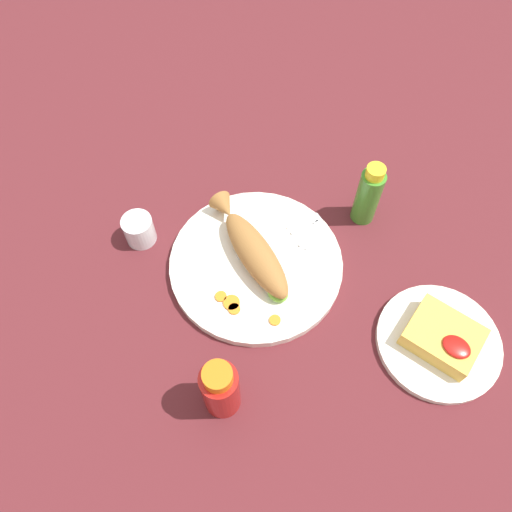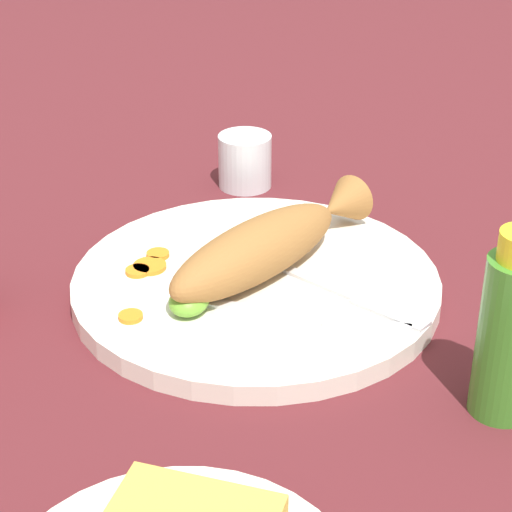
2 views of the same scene
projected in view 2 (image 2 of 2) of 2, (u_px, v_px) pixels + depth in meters
name	position (u px, v px, depth m)	size (l,w,h in m)	color
ground_plane	(256.00, 293.00, 0.82)	(4.00, 4.00, 0.00)	#561E23
main_plate	(256.00, 285.00, 0.82)	(0.32, 0.32, 0.02)	white
fried_fish	(268.00, 244.00, 0.81)	(0.25, 0.15, 0.05)	#996633
fork_near	(346.00, 294.00, 0.79)	(0.09, 0.17, 0.00)	silver
fork_far	(313.00, 318.00, 0.75)	(0.02, 0.19, 0.00)	silver
carrot_slice_near	(137.00, 271.00, 0.82)	(0.02, 0.02, 0.00)	orange
carrot_slice_mid	(158.00, 254.00, 0.85)	(0.02, 0.02, 0.00)	orange
carrot_slice_far	(150.00, 266.00, 0.83)	(0.03, 0.03, 0.00)	orange
carrot_slice_extra	(131.00, 316.00, 0.75)	(0.02, 0.02, 0.00)	orange
lime_wedge_main	(189.00, 301.00, 0.76)	(0.04, 0.03, 0.02)	#6BB233
hot_sauce_bottle_green	(511.00, 331.00, 0.65)	(0.05, 0.05, 0.15)	#3D8428
salt_cup	(245.00, 164.00, 1.02)	(0.06, 0.06, 0.06)	silver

